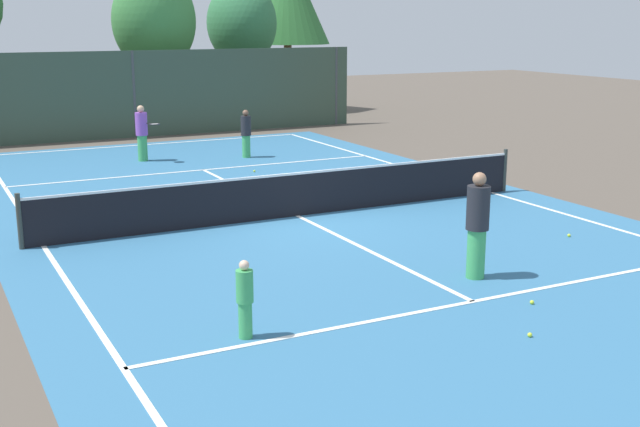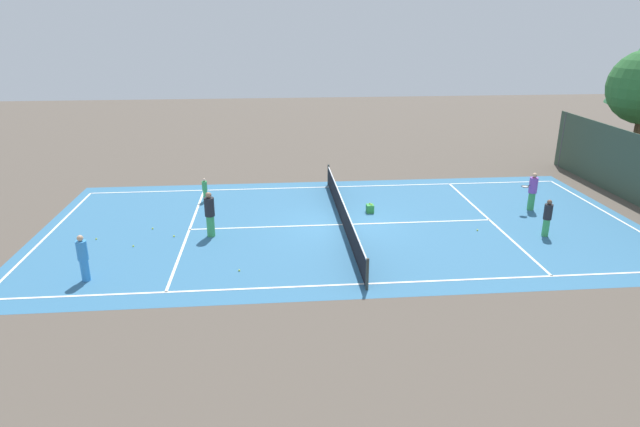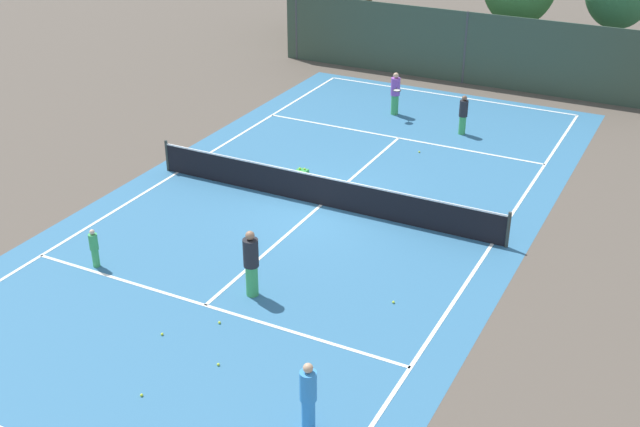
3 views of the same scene
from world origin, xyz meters
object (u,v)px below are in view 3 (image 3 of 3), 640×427
object	(u,v)px
tennis_ball_0	(162,334)
tennis_ball_4	(218,364)
player_4	(94,248)
tennis_ball_3	(393,302)
tennis_ball_1	(219,323)
player_2	(308,396)
player_0	(463,114)
ball_crate	(302,175)
tennis_ball_5	(142,395)
tennis_ball_2	(419,152)
player_1	(251,263)
player_3	(395,93)

from	to	relation	value
tennis_ball_0	tennis_ball_4	bearing A→B (deg)	-11.29
player_4	tennis_ball_3	distance (m)	8.15
tennis_ball_4	tennis_ball_1	bearing A→B (deg)	122.64
player_2	tennis_ball_1	xyz separation A→B (m)	(-3.64, 2.27, -0.79)
tennis_ball_3	tennis_ball_4	bearing A→B (deg)	-121.30
player_0	ball_crate	xyz separation A→B (m)	(-3.42, -6.49, -0.60)
player_0	tennis_ball_0	bearing A→B (deg)	-97.77
player_2	tennis_ball_5	world-z (taller)	player_2
tennis_ball_4	player_0	bearing A→B (deg)	88.83
player_0	player_2	size ratio (longest dim) A/B	0.94
player_0	tennis_ball_0	xyz separation A→B (m)	(-2.16, -15.83, -0.75)
player_4	tennis_ball_2	size ratio (longest dim) A/B	17.11
tennis_ball_4	tennis_ball_5	size ratio (longest dim) A/B	1.00
player_1	player_4	xyz separation A→B (m)	(-4.52, -0.71, -0.36)
player_2	tennis_ball_2	world-z (taller)	player_2
tennis_ball_5	player_2	bearing A→B (deg)	11.55
ball_crate	tennis_ball_5	bearing A→B (deg)	-78.90
player_1	player_4	bearing A→B (deg)	-171.06
player_1	player_2	xyz separation A→B (m)	(3.60, -3.75, -0.12)
player_4	ball_crate	world-z (taller)	player_4
tennis_ball_1	ball_crate	bearing A→B (deg)	104.82
player_3	tennis_ball_2	bearing A→B (deg)	-54.92
ball_crate	tennis_ball_3	world-z (taller)	ball_crate
player_4	tennis_ball_2	xyz separation A→B (m)	(4.94, 11.55, -0.55)
player_2	tennis_ball_3	size ratio (longest dim) A/B	24.50
tennis_ball_2	tennis_ball_3	world-z (taller)	same
tennis_ball_1	tennis_ball_2	bearing A→B (deg)	87.89
player_3	tennis_ball_4	size ratio (longest dim) A/B	26.27
tennis_ball_1	player_4	bearing A→B (deg)	170.31
player_0	ball_crate	size ratio (longest dim) A/B	3.58
ball_crate	tennis_ball_1	size ratio (longest dim) A/B	6.45
tennis_ball_3	tennis_ball_5	xyz separation A→B (m)	(-3.38, -5.76, 0.00)
tennis_ball_1	tennis_ball_5	size ratio (longest dim) A/B	1.00
player_3	ball_crate	world-z (taller)	player_3
tennis_ball_3	tennis_ball_0	bearing A→B (deg)	-139.02
player_1	tennis_ball_2	bearing A→B (deg)	87.80
player_1	tennis_ball_0	bearing A→B (deg)	-111.35
player_3	ball_crate	bearing A→B (deg)	-92.33
ball_crate	tennis_ball_0	bearing A→B (deg)	-82.32
tennis_ball_3	player_2	bearing A→B (deg)	-87.31
player_4	tennis_ball_4	xyz separation A→B (m)	(5.37, -2.15, -0.55)
player_0	tennis_ball_0	size ratio (longest dim) A/B	23.10
tennis_ball_0	tennis_ball_3	world-z (taller)	same
player_4	tennis_ball_1	size ratio (longest dim) A/B	17.11
player_4	tennis_ball_4	world-z (taller)	player_4
player_3	tennis_ball_0	size ratio (longest dim) A/B	26.27
tennis_ball_2	tennis_ball_4	xyz separation A→B (m)	(0.44, -13.70, 0.00)
ball_crate	tennis_ball_0	distance (m)	9.42
player_3	player_0	bearing A→B (deg)	-15.35
player_4	tennis_ball_0	distance (m)	4.01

